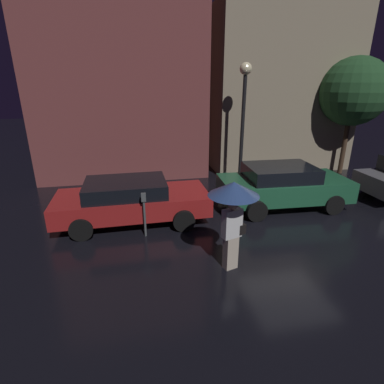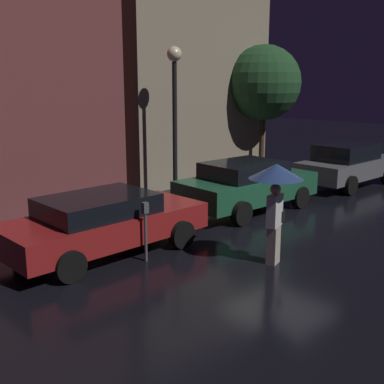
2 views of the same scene
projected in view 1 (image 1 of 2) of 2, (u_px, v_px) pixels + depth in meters
ground_plane at (295, 227)px, 8.60m from camera, size 60.00×60.00×0.00m
building_facade_left at (120, 73)px, 12.25m from camera, size 6.92×3.00×8.43m
building_facade_right at (279, 91)px, 13.77m from camera, size 6.29×3.00×7.00m
parked_car_red at (131, 200)px, 8.71m from camera, size 4.40×2.00×1.27m
parked_car_green at (282, 185)px, 9.77m from camera, size 4.17×2.03×1.39m
pedestrian_with_umbrella at (233, 200)px, 6.16m from camera, size 1.06×1.06×2.02m
parking_meter at (144, 210)px, 7.82m from camera, size 0.12×0.10×1.23m
street_lamp_near at (244, 102)px, 10.95m from camera, size 0.44×0.44×4.56m
street_tree at (354, 92)px, 12.39m from camera, size 2.79×2.79×4.91m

